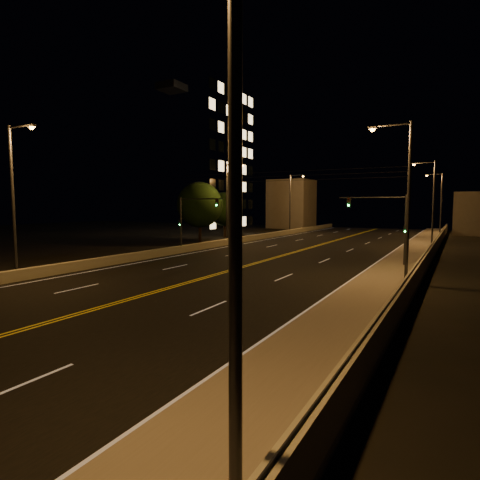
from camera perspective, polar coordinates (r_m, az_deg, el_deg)
The scene contains 22 objects.
road at distance 29.13m, azimuth -1.55°, elevation -4.41°, with size 18.00×120.00×0.02m, color black.
sidewalk at distance 25.49m, azimuth 20.00°, elevation -5.76°, with size 3.60×120.00×0.30m, color gray.
curb at distance 25.85m, azimuth 15.87°, elevation -5.67°, with size 0.14×120.00×0.15m, color gray.
parapet_wall at distance 25.19m, azimuth 23.76°, elevation -4.51°, with size 0.30×120.00×1.00m, color #A6A28A.
jersey_barrier at distance 34.98m, azimuth -15.47°, elevation -2.42°, with size 0.45×120.00×0.73m, color #A6A28A.
distant_building_right at distance 74.82m, azimuth 30.38°, elevation 3.28°, with size 6.00×10.00×6.78m, color gray.
distant_building_left at distance 83.32m, azimuth 7.35°, elevation 5.09°, with size 8.00×8.00×9.83m, color gray.
parapet_rail at distance 25.11m, azimuth 23.80°, elevation -3.32°, with size 0.06×0.06×120.00m, color black.
lane_markings at distance 29.07m, azimuth -1.63°, elevation -4.41°, with size 17.32×116.00×0.00m.
streetlight_0 at distance 5.75m, azimuth -3.04°, elevation 12.70°, with size 2.55×0.28×9.70m.
streetlight_1 at distance 25.97m, azimuth 22.31°, elevation 6.37°, with size 2.55×0.28×9.70m.
streetlight_2 at distance 50.39m, azimuth 25.53°, elevation 5.43°, with size 2.55×0.28×9.70m.
streetlight_3 at distance 70.34m, azimuth 26.49°, elevation 5.15°, with size 2.55×0.28×9.70m.
streetlight_4 at distance 28.87m, azimuth -29.35°, elevation 5.93°, with size 2.55×0.28×9.70m.
streetlight_5 at distance 48.29m, azimuth -1.64°, elevation 5.96°, with size 2.55×0.28×9.70m.
streetlight_6 at distance 66.73m, azimuth 7.34°, elevation 5.67°, with size 2.55×0.28×9.70m.
traffic_signal_right at distance 32.38m, azimuth 20.65°, elevation 2.54°, with size 5.11×0.31×5.55m.
traffic_signal_left at distance 39.61m, azimuth -7.19°, elevation 3.22°, with size 5.11×0.31×5.55m.
overhead_wires at distance 37.33m, azimuth 5.90°, elevation 9.02°, with size 22.00×0.03×0.83m.
building_tower at distance 71.47m, azimuth -9.54°, elevation 10.83°, with size 24.00×15.00×25.31m.
tree_0 at distance 49.75m, azimuth -5.74°, elevation 5.00°, with size 5.60×5.60×7.58m.
tree_1 at distance 58.25m, azimuth -2.22°, elevation 4.43°, with size 4.88×4.88×6.62m.
Camera 1 is at (14.54, -4.79, 4.80)m, focal length 30.00 mm.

